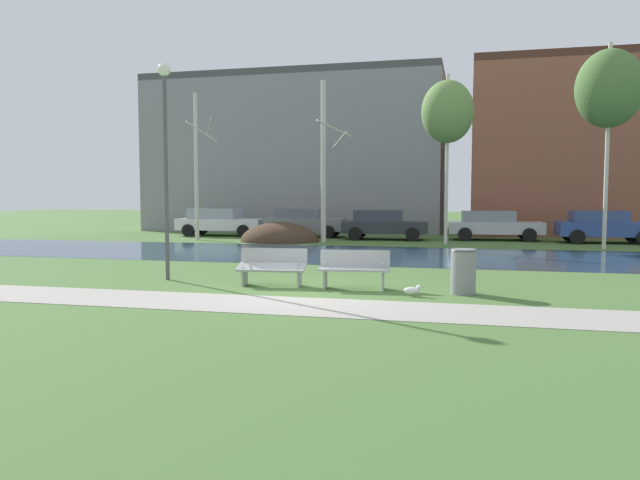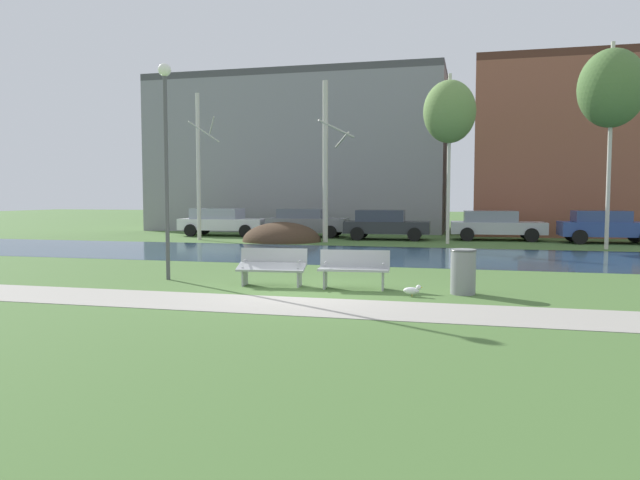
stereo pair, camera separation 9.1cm
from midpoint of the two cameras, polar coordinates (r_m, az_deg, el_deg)
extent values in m
plane|color=#476B33|center=(23.07, 5.34, -1.09)|extent=(120.00, 120.00, 0.00)
cube|color=#9E998E|center=(11.77, -3.47, -6.12)|extent=(60.00, 1.90, 0.01)
cube|color=#284256|center=(21.78, 4.81, -1.39)|extent=(80.00, 7.12, 0.01)
ellipsoid|color=#423021|center=(28.19, -3.51, -0.13)|extent=(3.66, 3.44, 1.80)
cube|color=#9EA0A3|center=(14.18, -4.41, -2.55)|extent=(1.64, 0.62, 0.19)
cube|color=#9EA0A3|center=(14.43, -4.16, -1.56)|extent=(1.60, 0.24, 0.40)
cube|color=#9EA0A3|center=(14.43, -6.89, -3.36)|extent=(0.08, 0.43, 0.45)
cube|color=#9EA0A3|center=(14.14, -1.76, -3.48)|extent=(0.08, 0.43, 0.45)
cylinder|color=#9EA0A3|center=(14.35, -6.95, -1.93)|extent=(0.07, 0.28, 0.04)
cylinder|color=#9EA0A3|center=(14.05, -1.79, -2.03)|extent=(0.07, 0.28, 0.04)
cube|color=#9EA0A3|center=(13.69, 3.37, -2.79)|extent=(1.64, 0.63, 0.05)
cube|color=#9EA0A3|center=(13.94, 3.48, -1.75)|extent=(1.60, 0.24, 0.40)
cube|color=#9EA0A3|center=(13.85, 0.68, -3.64)|extent=(0.08, 0.43, 0.45)
cube|color=#9EA0A3|center=(13.73, 6.12, -3.73)|extent=(0.08, 0.43, 0.45)
cylinder|color=#9EA0A3|center=(13.77, 0.66, -2.16)|extent=(0.07, 0.28, 0.04)
cylinder|color=#9EA0A3|center=(13.65, 6.12, -2.24)|extent=(0.07, 0.28, 0.04)
cylinder|color=gray|center=(13.39, 13.47, -2.90)|extent=(0.53, 0.53, 0.97)
torus|color=#494A4C|center=(13.34, 13.50, -0.97)|extent=(0.56, 0.56, 0.04)
ellipsoid|color=white|center=(12.91, 8.76, -4.73)|extent=(0.33, 0.15, 0.15)
sphere|color=white|center=(12.89, 9.43, -4.42)|extent=(0.11, 0.11, 0.11)
cone|color=gold|center=(12.88, 9.69, -4.42)|extent=(0.06, 0.03, 0.03)
cylinder|color=gold|center=(12.89, 8.82, -5.06)|extent=(0.01, 0.01, 0.10)
cylinder|color=gold|center=(12.95, 8.84, -5.02)|extent=(0.01, 0.01, 0.10)
cylinder|color=#4C4C51|center=(15.65, -14.05, 5.57)|extent=(0.10, 0.10, 5.05)
sphere|color=white|center=(15.95, -14.22, 15.22)|extent=(0.32, 0.32, 0.32)
cylinder|color=beige|center=(29.69, -11.25, 6.74)|extent=(0.19, 0.19, 6.96)
cylinder|color=beige|center=(29.96, -10.03, 10.56)|extent=(0.72, 1.01, 0.73)
cylinder|color=beige|center=(29.00, -10.75, 9.95)|extent=(1.13, 1.10, 0.92)
cylinder|color=beige|center=(27.56, 0.60, 7.31)|extent=(0.24, 0.24, 7.24)
cylinder|color=beige|center=(27.93, 2.18, 9.38)|extent=(0.95, 1.33, 0.63)
cylinder|color=beige|center=(26.85, 1.66, 10.40)|extent=(1.38, 1.34, 0.72)
cylinder|color=beige|center=(27.35, 12.09, 7.40)|extent=(0.15, 0.15, 7.39)
ellipsoid|color=#668947|center=(27.55, 12.15, 11.70)|extent=(2.26, 2.26, 2.72)
cylinder|color=beige|center=(26.54, 25.63, 7.90)|extent=(0.16, 0.16, 8.05)
ellipsoid|color=#4C7038|center=(26.80, 25.79, 12.71)|extent=(2.53, 2.53, 3.04)
cube|color=silver|center=(32.51, -8.92, 1.48)|extent=(4.61, 2.06, 0.58)
cube|color=#949AAC|center=(32.62, -9.52, 2.47)|extent=(2.61, 1.75, 0.55)
cylinder|color=black|center=(32.92, -5.91, 1.03)|extent=(0.65, 0.25, 0.64)
cylinder|color=black|center=(31.15, -6.93, 0.85)|extent=(0.65, 0.25, 0.64)
cylinder|color=black|center=(33.93, -10.73, 1.07)|extent=(0.65, 0.25, 0.64)
cylinder|color=black|center=(32.22, -11.98, 0.89)|extent=(0.65, 0.25, 0.64)
cube|color=slate|center=(31.22, -1.07, 1.48)|extent=(4.15, 1.95, 0.65)
cube|color=slate|center=(31.27, -1.66, 2.51)|extent=(2.35, 1.66, 0.47)
cylinder|color=black|center=(31.84, 1.63, 0.95)|extent=(0.65, 0.25, 0.64)
cylinder|color=black|center=(30.11, 1.05, 0.76)|extent=(0.65, 0.25, 0.64)
cylinder|color=black|center=(32.41, -3.05, 1.00)|extent=(0.65, 0.25, 0.64)
cylinder|color=black|center=(30.71, -3.88, 0.82)|extent=(0.65, 0.25, 0.64)
cube|color=#282B30|center=(29.39, 6.41, 1.20)|extent=(4.12, 1.93, 0.56)
cube|color=#2F3648|center=(29.40, 5.79, 2.29)|extent=(2.34, 1.64, 0.55)
cylinder|color=black|center=(30.19, 9.09, 0.72)|extent=(0.65, 0.25, 0.64)
cylinder|color=black|center=(28.45, 8.93, 0.51)|extent=(0.65, 0.25, 0.64)
cylinder|color=black|center=(30.42, 4.05, 0.79)|extent=(0.65, 0.25, 0.64)
cylinder|color=black|center=(28.69, 3.60, 0.59)|extent=(0.65, 0.25, 0.64)
cube|color=#B2B5BC|center=(30.01, 16.41, 1.11)|extent=(4.41, 2.01, 0.56)
cube|color=gray|center=(29.96, 15.77, 2.16)|extent=(2.50, 1.70, 0.52)
cylinder|color=black|center=(31.08, 18.89, 0.64)|extent=(0.65, 0.25, 0.64)
cylinder|color=black|center=(29.29, 19.34, 0.43)|extent=(0.65, 0.25, 0.64)
cylinder|color=black|center=(30.84, 13.61, 0.73)|extent=(0.65, 0.25, 0.64)
cylinder|color=black|center=(29.04, 13.73, 0.52)|extent=(0.65, 0.25, 0.64)
cube|color=#2D4793|center=(29.83, 25.51, 0.94)|extent=(4.16, 1.89, 0.64)
cube|color=#32457F|center=(29.73, 24.93, 2.04)|extent=(2.36, 1.60, 0.49)
cylinder|color=black|center=(31.02, 27.53, 0.39)|extent=(0.65, 0.25, 0.64)
cylinder|color=black|center=(30.39, 22.64, 0.47)|extent=(0.65, 0.25, 0.64)
cylinder|color=black|center=(28.72, 23.29, 0.26)|extent=(0.65, 0.25, 0.64)
cube|color=gray|center=(38.36, -1.69, 7.71)|extent=(17.79, 7.57, 8.96)
cube|color=#48484B|center=(38.93, -1.71, 14.60)|extent=(17.79, 7.57, 0.40)
cube|color=brown|center=(36.62, 23.45, 7.51)|extent=(11.46, 7.76, 8.93)
cube|color=#4E2C21|center=(37.22, 23.66, 14.69)|extent=(11.46, 7.76, 0.40)
camera|label=1|loc=(0.05, -89.82, 0.01)|focal=34.10mm
camera|label=2|loc=(0.05, 90.18, -0.01)|focal=34.10mm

